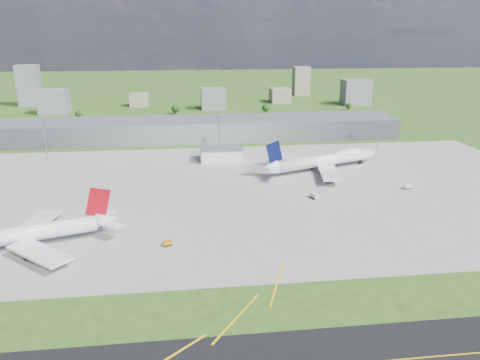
{
  "coord_description": "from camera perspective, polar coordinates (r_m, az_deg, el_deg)",
  "views": [
    {
      "loc": [
        -13.46,
        -186.89,
        78.02
      ],
      "look_at": [
        13.4,
        29.29,
        9.0
      ],
      "focal_mm": 35.0,
      "sensor_mm": 36.0,
      "label": 1
    }
  ],
  "objects": [
    {
      "name": "bldg_ce",
      "position": [
        553.2,
        4.89,
        10.25
      ],
      "size": [
        22.0,
        24.0,
        16.0
      ],
      "primitive_type": "cube",
      "color": "gray",
      "rests_on": "ground"
    },
    {
      "name": "bldg_cw",
      "position": [
        533.69,
        -12.19,
        9.54
      ],
      "size": [
        20.0,
        18.0,
        14.0
      ],
      "primitive_type": "cube",
      "color": "gray",
      "rests_on": "ground"
    },
    {
      "name": "bldg_w",
      "position": [
        507.38,
        -21.73,
        8.88
      ],
      "size": [
        28.0,
        22.0,
        24.0
      ],
      "primitive_type": "cube",
      "color": "slate",
      "rests_on": "ground"
    },
    {
      "name": "tree_w",
      "position": [
        467.84,
        -19.07,
        7.63
      ],
      "size": [
        6.75,
        6.75,
        8.25
      ],
      "color": "#382314",
      "rests_on": "ground"
    },
    {
      "name": "bldg_tall_w",
      "position": [
        574.42,
        -24.33,
        10.46
      ],
      "size": [
        22.0,
        20.0,
        44.0
      ],
      "primitive_type": "cube",
      "color": "slate",
      "rests_on": "ground"
    },
    {
      "name": "airliner_red_twin",
      "position": [
        194.24,
        -25.27,
        -6.14
      ],
      "size": [
        73.19,
        55.76,
        20.57
      ],
      "rotation": [
        0.0,
        0.0,
        3.45
      ],
      "color": "white",
      "rests_on": "ground"
    },
    {
      "name": "terminal",
      "position": [
        359.14,
        -4.82,
        6.19
      ],
      "size": [
        300.0,
        42.0,
        15.0
      ],
      "primitive_type": "cube",
      "color": "slate",
      "rests_on": "ground"
    },
    {
      "name": "ops_building",
      "position": [
        297.21,
        -2.33,
        3.14
      ],
      "size": [
        26.0,
        16.0,
        8.0
      ],
      "primitive_type": "cube",
      "color": "silver",
      "rests_on": "ground"
    },
    {
      "name": "bldg_tall_e",
      "position": [
        619.22,
        7.46,
        11.87
      ],
      "size": [
        20.0,
        18.0,
        36.0
      ],
      "primitive_type": "cube",
      "color": "gray",
      "rests_on": "ground"
    },
    {
      "name": "ground",
      "position": [
        346.07,
        -4.69,
        4.49
      ],
      "size": [
        1400.0,
        1400.0,
        0.0
      ],
      "primitive_type": "plane",
      "color": "#2F4B17",
      "rests_on": "ground"
    },
    {
      "name": "van_white_near",
      "position": [
        231.94,
        9.06,
        -1.97
      ],
      "size": [
        3.69,
        5.47,
        2.56
      ],
      "rotation": [
        0.0,
        0.0,
        1.89
      ],
      "color": "silver",
      "rests_on": "ground"
    },
    {
      "name": "van_white_far",
      "position": [
        258.41,
        19.75,
        -0.8
      ],
      "size": [
        4.68,
        3.2,
        2.25
      ],
      "rotation": [
        0.0,
        0.0,
        0.31
      ],
      "color": "silver",
      "rests_on": "ground"
    },
    {
      "name": "airliner_blue_quad",
      "position": [
        280.35,
        10.34,
        2.39
      ],
      "size": [
        78.74,
        60.14,
        21.33
      ],
      "rotation": [
        0.0,
        0.0,
        0.35
      ],
      "color": "white",
      "rests_on": "ground"
    },
    {
      "name": "mast_east",
      "position": [
        335.54,
        16.6,
        6.5
      ],
      "size": [
        3.5,
        2.0,
        25.9
      ],
      "color": "gray",
      "rests_on": "ground"
    },
    {
      "name": "mast_west",
      "position": [
        319.79,
        -22.74,
        5.34
      ],
      "size": [
        3.5,
        2.0,
        25.9
      ],
      "color": "gray",
      "rests_on": "ground"
    },
    {
      "name": "apron",
      "position": [
        241.06,
        -1.12,
        -1.3
      ],
      "size": [
        360.0,
        190.0,
        0.08
      ],
      "primitive_type": "cube",
      "color": "#9C9A8E",
      "rests_on": "ground"
    },
    {
      "name": "bldg_c",
      "position": [
        502.5,
        -3.25,
        9.89
      ],
      "size": [
        26.0,
        20.0,
        22.0
      ],
      "primitive_type": "cube",
      "color": "slate",
      "rests_on": "ground"
    },
    {
      "name": "tree_e",
      "position": [
        474.94,
        3.16,
        8.77
      ],
      "size": [
        7.65,
        7.65,
        9.35
      ],
      "color": "#382314",
      "rests_on": "ground"
    },
    {
      "name": "mast_center",
      "position": [
        308.75,
        -2.6,
        6.3
      ],
      "size": [
        3.5,
        2.0,
        25.9
      ],
      "color": "gray",
      "rests_on": "ground"
    },
    {
      "name": "tree_far_e",
      "position": [
        508.1,
        13.12,
        8.81
      ],
      "size": [
        6.3,
        6.3,
        7.7
      ],
      "color": "#382314",
      "rests_on": "ground"
    },
    {
      "name": "tug_yellow",
      "position": [
        182.34,
        -8.84,
        -7.66
      ],
      "size": [
        4.08,
        3.51,
        1.77
      ],
      "rotation": [
        0.0,
        0.0,
        0.52
      ],
      "color": "orange",
      "rests_on": "ground"
    },
    {
      "name": "tree_c",
      "position": [
        472.48,
        -7.88,
        8.63
      ],
      "size": [
        8.1,
        8.1,
        9.9
      ],
      "color": "#382314",
      "rests_on": "ground"
    },
    {
      "name": "bldg_e",
      "position": [
        546.32,
        13.94,
        10.35
      ],
      "size": [
        30.0,
        22.0,
        28.0
      ],
      "primitive_type": "cube",
      "color": "slate",
      "rests_on": "ground"
    }
  ]
}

